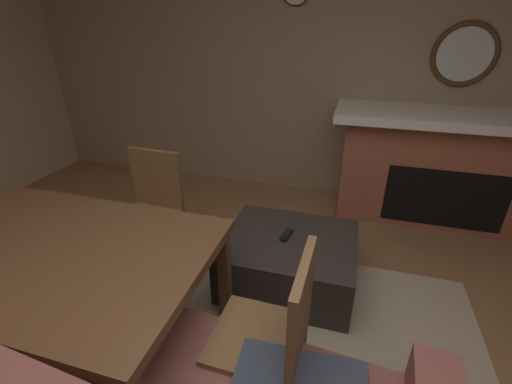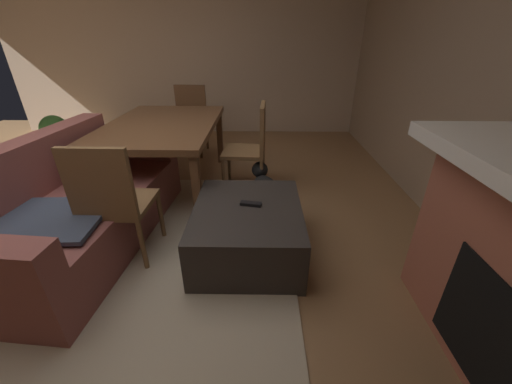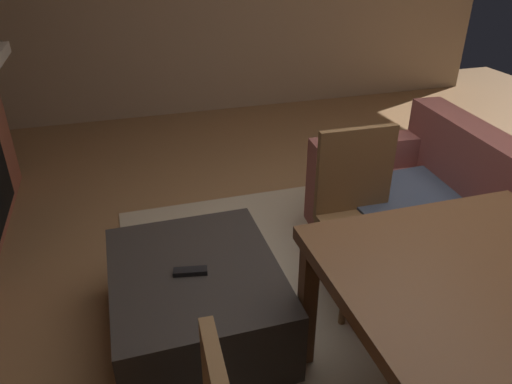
{
  "view_description": "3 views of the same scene",
  "coord_description": "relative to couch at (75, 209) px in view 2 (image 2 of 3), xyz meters",
  "views": [
    {
      "loc": [
        -0.35,
        0.97,
        1.82
      ],
      "look_at": [
        0.25,
        -1.11,
        0.73
      ],
      "focal_mm": 24.06,
      "sensor_mm": 36.0,
      "label": 1
    },
    {
      "loc": [
        -1.92,
        -1.18,
        1.51
      ],
      "look_at": [
        -0.23,
        -1.16,
        0.63
      ],
      "focal_mm": 20.88,
      "sensor_mm": 36.0,
      "label": 2
    },
    {
      "loc": [
        1.83,
        -1.34,
        1.82
      ],
      "look_at": [
        -0.28,
        -0.7,
        0.62
      ],
      "focal_mm": 33.56,
      "sensor_mm": 36.0,
      "label": 3
    }
  ],
  "objects": [
    {
      "name": "dining_chair_west",
      "position": [
        -0.22,
        -0.45,
        0.22
      ],
      "size": [
        0.45,
        0.45,
        0.93
      ],
      "color": "brown",
      "rests_on": "ground"
    },
    {
      "name": "area_rug",
      "position": [
        -0.12,
        -0.72,
        -0.3
      ],
      "size": [
        2.6,
        2.0,
        0.01
      ],
      "primitive_type": "cube",
      "color": "tan",
      "rests_on": "ground"
    },
    {
      "name": "tv_remote",
      "position": [
        -0.08,
        -1.4,
        0.11
      ],
      "size": [
        0.08,
        0.17,
        0.02
      ],
      "primitive_type": "cube",
      "rotation": [
        0.0,
        0.0,
        -0.19
      ],
      "color": "black",
      "rests_on": "ottoman_coffee_table"
    },
    {
      "name": "small_dog",
      "position": [
        0.69,
        -1.52,
        -0.12
      ],
      "size": [
        0.56,
        0.36,
        0.32
      ],
      "color": "black",
      "rests_on": "ground"
    },
    {
      "name": "dining_chair_east",
      "position": [
        2.26,
        -0.45,
        0.22
      ],
      "size": [
        0.47,
        0.47,
        0.93
      ],
      "color": "brown",
      "rests_on": "ground"
    },
    {
      "name": "dining_chair_south",
      "position": [
        1.01,
        -1.38,
        0.22
      ],
      "size": [
        0.46,
        0.46,
        0.93
      ],
      "color": "brown",
      "rests_on": "ground"
    },
    {
      "name": "dining_table",
      "position": [
        1.02,
        -0.45,
        0.37
      ],
      "size": [
        1.7,
        1.09,
        0.74
      ],
      "color": "brown",
      "rests_on": "ground"
    },
    {
      "name": "potted_plant",
      "position": [
        2.16,
        1.5,
        -0.0
      ],
      "size": [
        0.39,
        0.39,
        0.54
      ],
      "color": "#474C51",
      "rests_on": "ground"
    },
    {
      "name": "floor",
      "position": [
        -0.1,
        -0.29,
        -0.3
      ],
      "size": [
        8.33,
        8.33,
        0.0
      ],
      "primitive_type": "plane",
      "color": "olive"
    },
    {
      "name": "wall_right_window_side",
      "position": [
        3.38,
        -0.29,
        1.02
      ],
      "size": [
        0.12,
        6.09,
        2.66
      ],
      "primitive_type": "cube",
      "color": "#C4AA91",
      "rests_on": "ground"
    },
    {
      "name": "ottoman_coffee_table",
      "position": [
        -0.12,
        -1.38,
        -0.1
      ],
      "size": [
        0.95,
        0.8,
        0.4
      ],
      "primitive_type": "cube",
      "color": "#2D2826",
      "rests_on": "ground"
    },
    {
      "name": "couch",
      "position": [
        0.0,
        0.0,
        0.0
      ],
      "size": [
        1.98,
        1.07,
        0.84
      ],
      "color": "#8C4C47",
      "rests_on": "ground"
    }
  ]
}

